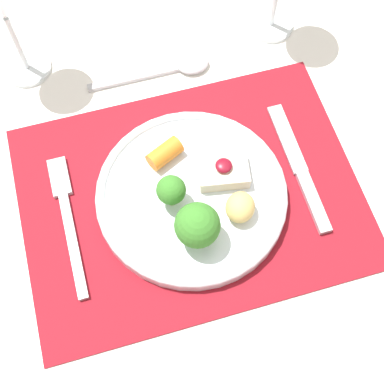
{
  "coord_description": "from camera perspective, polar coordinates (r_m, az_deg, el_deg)",
  "views": [
    {
      "loc": [
        -0.08,
        -0.27,
        1.36
      ],
      "look_at": [
        0.0,
        -0.01,
        0.75
      ],
      "focal_mm": 50.0,
      "sensor_mm": 36.0,
      "label": 1
    }
  ],
  "objects": [
    {
      "name": "ground_plane",
      "position": [
        1.39,
        -0.09,
        -12.99
      ],
      "size": [
        8.0,
        8.0,
        0.0
      ],
      "primitive_type": "plane",
      "color": "brown"
    },
    {
      "name": "dining_table",
      "position": [
        0.77,
        -0.15,
        -3.04
      ],
      "size": [
        1.16,
        1.25,
        0.73
      ],
      "color": "white",
      "rests_on": "ground_plane"
    },
    {
      "name": "placemat",
      "position": [
        0.69,
        -0.17,
        -0.39
      ],
      "size": [
        0.43,
        0.32,
        0.0
      ],
      "primitive_type": "cube",
      "color": "maroon",
      "rests_on": "dining_table"
    },
    {
      "name": "dinner_plate",
      "position": [
        0.67,
        0.17,
        -0.43
      ],
      "size": [
        0.24,
        0.24,
        0.08
      ],
      "color": "silver",
      "rests_on": "placemat"
    },
    {
      "name": "fork",
      "position": [
        0.69,
        -13.18,
        -2.34
      ],
      "size": [
        0.02,
        0.19,
        0.01
      ],
      "rotation": [
        0.0,
        0.0,
        -0.03
      ],
      "color": "#B2B2B7",
      "rests_on": "placemat"
    },
    {
      "name": "knife",
      "position": [
        0.71,
        11.67,
        1.81
      ],
      "size": [
        0.02,
        0.19,
        0.01
      ],
      "rotation": [
        0.0,
        0.0,
        -0.01
      ],
      "color": "#B2B2B7",
      "rests_on": "placemat"
    },
    {
      "name": "spoon",
      "position": [
        0.79,
        -1.66,
        13.16
      ],
      "size": [
        0.18,
        0.04,
        0.01
      ],
      "rotation": [
        0.0,
        0.0,
        0.08
      ],
      "color": "#B2B2B7",
      "rests_on": "dining_table"
    }
  ]
}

